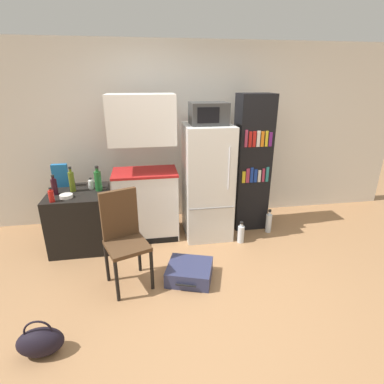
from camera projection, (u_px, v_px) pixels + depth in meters
The scene contains 20 objects.
ground_plane at pixel (216, 293), 3.08m from camera, with size 24.00×24.00×0.00m, color #A3754C.
wall_back at pixel (200, 134), 4.50m from camera, with size 6.40×0.10×2.57m.
side_table at pixel (81, 219), 3.87m from camera, with size 0.72×0.73×0.74m.
kitchen_hutch at pixel (145, 176), 3.92m from camera, with size 0.84×0.52×1.90m.
refrigerator at pixel (207, 182), 4.02m from camera, with size 0.61×0.66×1.53m.
microwave at pixel (209, 114), 3.70m from camera, with size 0.46×0.37×0.27m.
bookshelf at pixel (252, 164), 4.19m from camera, with size 0.46×0.36×1.89m.
bottle_clear_short at pixel (98, 181), 3.84m from camera, with size 0.06×0.06×0.21m.
bottle_milk_white at pixel (91, 184), 3.82m from camera, with size 0.07×0.07×0.14m.
bottle_ketchup_red at pixel (51, 196), 3.41m from camera, with size 0.06×0.06×0.17m.
bottle_green_tall at pixel (98, 180), 3.74m from camera, with size 0.09×0.09×0.32m.
bottle_wine_dark at pixel (54, 186), 3.62m from camera, with size 0.07×0.07×0.25m.
bottle_olive_oil at pixel (72, 181), 3.71m from camera, with size 0.07×0.07×0.32m.
bowl at pixel (66, 196), 3.54m from camera, with size 0.15×0.15×0.04m.
cereal_box at pixel (60, 176), 3.87m from camera, with size 0.19×0.07×0.30m.
chair at pixel (123, 231), 3.08m from camera, with size 0.52×0.52×1.02m.
suitcase_large_flat at pixel (190, 272), 3.27m from camera, with size 0.58×0.56×0.17m.
handbag at pixel (40, 342), 2.36m from camera, with size 0.36×0.20×0.33m.
water_bottle_front at pixel (241, 234), 4.00m from camera, with size 0.09×0.09×0.30m.
water_bottle_middle at pixel (269, 223), 4.26m from camera, with size 0.08×0.08×0.34m.
Camera 1 is at (-0.65, -2.44, 2.07)m, focal length 28.00 mm.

